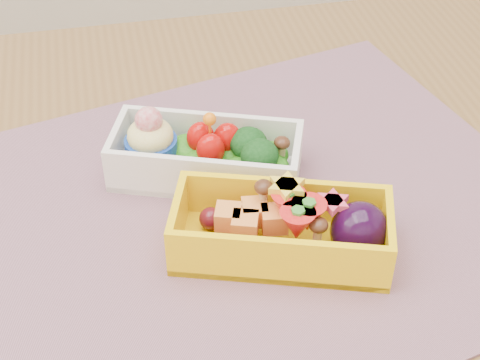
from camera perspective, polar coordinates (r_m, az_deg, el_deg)
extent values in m
cube|color=brown|center=(0.71, 1.98, -3.53)|extent=(1.20, 0.80, 0.04)
cube|color=gray|center=(0.69, -0.52, -2.78)|extent=(0.67, 0.57, 0.00)
cube|color=white|center=(0.72, -2.64, 1.89)|extent=(0.20, 0.14, 0.05)
ellipsoid|color=#479C20|center=(0.72, -2.62, 1.46)|extent=(0.18, 0.12, 0.02)
cylinder|color=#163FA5|center=(0.73, -6.82, 2.12)|extent=(0.05, 0.05, 0.03)
sphere|color=red|center=(0.71, -7.06, 4.60)|extent=(0.03, 0.03, 0.03)
ellipsoid|color=#B60A07|center=(0.72, -3.06, 3.27)|extent=(0.03, 0.02, 0.03)
ellipsoid|color=#B60A07|center=(0.70, -2.28, 2.35)|extent=(0.03, 0.02, 0.03)
ellipsoid|color=#B60A07|center=(0.72, -1.00, 3.19)|extent=(0.03, 0.02, 0.03)
sphere|color=orange|center=(0.70, -2.36, 4.72)|extent=(0.01, 0.01, 0.01)
ellipsoid|color=black|center=(0.71, 0.66, 2.84)|extent=(0.04, 0.04, 0.03)
ellipsoid|color=black|center=(0.70, 1.52, 1.91)|extent=(0.04, 0.04, 0.03)
ellipsoid|color=#3F2111|center=(0.71, 3.26, 2.89)|extent=(0.02, 0.02, 0.01)
cube|color=yellow|center=(0.64, 3.21, -3.88)|extent=(0.20, 0.14, 0.05)
ellipsoid|color=#510F18|center=(0.64, -0.29, -4.43)|extent=(0.11, 0.08, 0.02)
cube|color=orange|center=(0.64, 0.78, -2.96)|extent=(0.06, 0.05, 0.02)
cone|color=red|center=(0.64, 3.72, -2.11)|extent=(0.04, 0.04, 0.03)
cone|color=red|center=(0.63, 5.28, -2.89)|extent=(0.04, 0.04, 0.03)
cone|color=red|center=(0.62, 4.42, -3.52)|extent=(0.04, 0.04, 0.03)
cylinder|color=yellow|center=(0.63, 3.63, -0.50)|extent=(0.04, 0.04, 0.01)
cylinder|color=#E53F5B|center=(0.63, 7.17, -1.73)|extent=(0.03, 0.03, 0.01)
ellipsoid|color=#3F2111|center=(0.65, 1.80, -1.74)|extent=(0.02, 0.02, 0.01)
ellipsoid|color=#3F2111|center=(0.62, 6.02, -4.07)|extent=(0.02, 0.02, 0.01)
ellipsoid|color=black|center=(0.64, 9.19, -3.88)|extent=(0.05, 0.05, 0.05)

